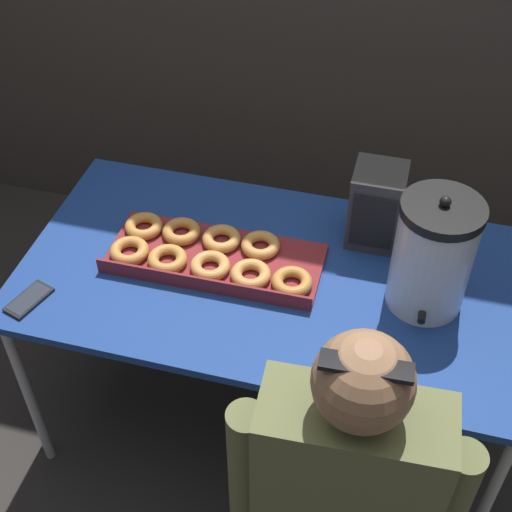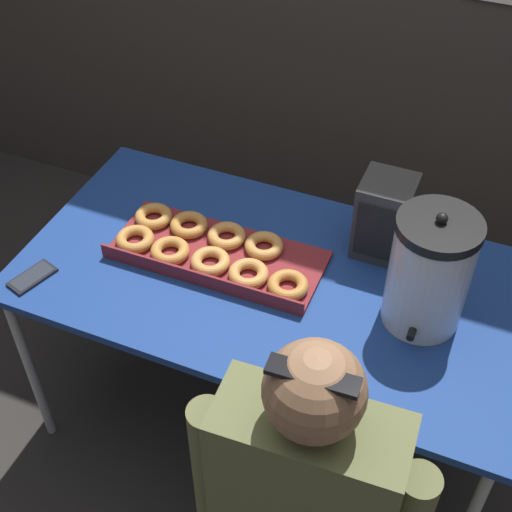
{
  "view_description": "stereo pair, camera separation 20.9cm",
  "coord_description": "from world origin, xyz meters",
  "px_view_note": "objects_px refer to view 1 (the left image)",
  "views": [
    {
      "loc": [
        0.33,
        -1.47,
        2.24
      ],
      "look_at": [
        -0.06,
        0.0,
        0.8
      ],
      "focal_mm": 50.0,
      "sensor_mm": 36.0,
      "label": 1
    },
    {
      "loc": [
        0.53,
        -1.4,
        2.24
      ],
      "look_at": [
        -0.06,
        0.0,
        0.8
      ],
      "focal_mm": 50.0,
      "sensor_mm": 36.0,
      "label": 2
    }
  ],
  "objects_px": {
    "donut_box": "(209,255)",
    "coffee_urn": "(433,255)",
    "cell_phone": "(29,300)",
    "person_seated": "(341,512)",
    "space_heater": "(376,206)"
  },
  "relations": [
    {
      "from": "cell_phone",
      "to": "person_seated",
      "type": "xyz_separation_m",
      "value": [
        0.97,
        -0.32,
        -0.17
      ]
    },
    {
      "from": "coffee_urn",
      "to": "person_seated",
      "type": "distance_m",
      "value": 0.71
    },
    {
      "from": "cell_phone",
      "to": "space_heater",
      "type": "height_order",
      "value": "space_heater"
    },
    {
      "from": "coffee_urn",
      "to": "cell_phone",
      "type": "distance_m",
      "value": 1.14
    },
    {
      "from": "coffee_urn",
      "to": "cell_phone",
      "type": "xyz_separation_m",
      "value": [
        -1.09,
        -0.29,
        -0.17
      ]
    },
    {
      "from": "space_heater",
      "to": "person_seated",
      "type": "relative_size",
      "value": 0.21
    },
    {
      "from": "person_seated",
      "to": "cell_phone",
      "type": "bearing_deg",
      "value": -20.97
    },
    {
      "from": "donut_box",
      "to": "person_seated",
      "type": "bearing_deg",
      "value": -49.96
    },
    {
      "from": "donut_box",
      "to": "cell_phone",
      "type": "xyz_separation_m",
      "value": [
        -0.45,
        -0.29,
        -0.02
      ]
    },
    {
      "from": "donut_box",
      "to": "person_seated",
      "type": "xyz_separation_m",
      "value": [
        0.52,
        -0.61,
        -0.18
      ]
    },
    {
      "from": "person_seated",
      "to": "coffee_urn",
      "type": "bearing_deg",
      "value": -103.65
    },
    {
      "from": "space_heater",
      "to": "coffee_urn",
      "type": "bearing_deg",
      "value": -51.79
    },
    {
      "from": "donut_box",
      "to": "space_heater",
      "type": "height_order",
      "value": "space_heater"
    },
    {
      "from": "donut_box",
      "to": "coffee_urn",
      "type": "distance_m",
      "value": 0.66
    },
    {
      "from": "donut_box",
      "to": "person_seated",
      "type": "height_order",
      "value": "person_seated"
    }
  ]
}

